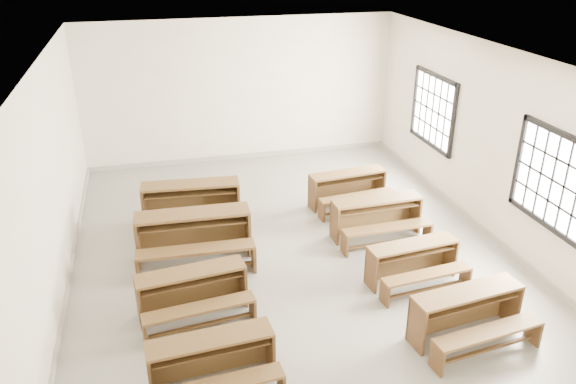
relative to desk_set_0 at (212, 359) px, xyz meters
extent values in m
plane|color=slate|center=(1.64, 2.91, -0.38)|extent=(8.50, 8.50, 0.00)
cube|color=silver|center=(1.64, 2.91, 2.80)|extent=(7.00, 8.50, 0.05)
cube|color=beige|center=(1.64, 7.13, 1.22)|extent=(7.00, 0.05, 3.20)
cube|color=beige|center=(1.64, -1.32, 1.22)|extent=(7.00, 0.05, 3.20)
cube|color=beige|center=(-1.83, 2.91, 1.22)|extent=(0.05, 8.50, 3.20)
cube|color=beige|center=(5.12, 2.91, 1.22)|extent=(0.05, 8.50, 3.20)
cube|color=gray|center=(1.64, 7.14, -0.33)|extent=(7.00, 0.04, 0.10)
cube|color=gray|center=(-1.84, 2.91, -0.33)|extent=(0.04, 8.50, 0.10)
cube|color=gray|center=(5.12, 2.91, -0.33)|extent=(0.04, 8.50, 0.10)
cube|color=white|center=(5.11, 1.11, 1.22)|extent=(0.02, 1.50, 1.30)
cube|color=black|center=(5.09, 1.11, 1.91)|extent=(0.06, 1.62, 0.08)
cube|color=black|center=(5.09, 1.11, 0.53)|extent=(0.06, 1.62, 0.08)
cube|color=black|center=(5.09, 1.90, 1.22)|extent=(0.06, 0.08, 1.46)
cube|color=white|center=(5.11, 4.71, 1.22)|extent=(0.02, 1.50, 1.30)
cube|color=black|center=(5.09, 4.71, 1.91)|extent=(0.06, 1.62, 0.08)
cube|color=black|center=(5.09, 4.71, 0.53)|extent=(0.06, 1.62, 0.08)
cube|color=black|center=(5.09, 3.92, 1.22)|extent=(0.06, 0.08, 1.46)
cube|color=black|center=(5.09, 5.50, 1.22)|extent=(0.06, 0.08, 1.46)
cube|color=brown|center=(0.00, 0.05, 0.25)|extent=(1.47, 0.46, 0.04)
cube|color=brown|center=(-0.01, 0.21, -0.07)|extent=(1.45, 0.13, 0.61)
cube|color=#4C311A|center=(-0.71, 0.00, -0.07)|extent=(0.06, 0.36, 0.61)
cube|color=#4C311A|center=(0.70, 0.09, -0.07)|extent=(0.06, 0.36, 0.61)
cube|color=#4C311A|center=(0.00, 0.03, 0.13)|extent=(1.35, 0.36, 0.02)
cube|color=brown|center=(0.03, -0.39, -0.02)|extent=(1.46, 0.35, 0.04)
cube|color=#4C311A|center=(0.73, -0.35, -0.21)|extent=(0.05, 0.25, 0.34)
cube|color=brown|center=(-0.08, 1.47, 0.27)|extent=(1.52, 0.54, 0.04)
cube|color=brown|center=(-0.10, 1.64, -0.06)|extent=(1.48, 0.21, 0.63)
cube|color=#4C311A|center=(-0.80, 1.39, -0.06)|extent=(0.08, 0.37, 0.63)
cube|color=#4C311A|center=(0.63, 1.56, -0.06)|extent=(0.08, 0.37, 0.63)
cube|color=#4C311A|center=(-0.08, 1.45, 0.14)|extent=(1.39, 0.44, 0.02)
cube|color=brown|center=(-0.03, 1.02, -0.01)|extent=(1.50, 0.43, 0.04)
cube|color=#4C311A|center=(-0.75, 0.94, -0.20)|extent=(0.07, 0.26, 0.35)
cube|color=#4C311A|center=(0.69, 1.11, -0.20)|extent=(0.07, 0.26, 0.35)
cube|color=#4C311A|center=(-0.03, 1.02, -0.29)|extent=(1.37, 0.21, 0.04)
cube|color=brown|center=(0.09, 2.94, 0.41)|extent=(1.82, 0.52, 0.05)
cube|color=brown|center=(0.10, 3.14, 0.00)|extent=(1.80, 0.12, 0.77)
cube|color=#4C311A|center=(-0.79, 2.97, 0.00)|extent=(0.06, 0.45, 0.77)
cube|color=#4C311A|center=(0.97, 2.90, 0.00)|extent=(0.06, 0.45, 0.77)
cube|color=#4C311A|center=(0.09, 2.91, 0.25)|extent=(1.68, 0.41, 0.02)
cube|color=brown|center=(0.07, 2.39, 0.07)|extent=(1.81, 0.39, 0.05)
cube|color=#4C311A|center=(-0.81, 2.42, -0.17)|extent=(0.06, 0.32, 0.43)
cube|color=#4C311A|center=(0.95, 2.35, -0.17)|extent=(0.06, 0.32, 0.43)
cube|color=#4C311A|center=(0.07, 2.39, -0.27)|extent=(1.67, 0.12, 0.05)
cube|color=brown|center=(0.17, 4.18, 0.38)|extent=(1.76, 0.58, 0.04)
cube|color=brown|center=(0.19, 4.37, -0.01)|extent=(1.72, 0.19, 0.73)
cube|color=#4C311A|center=(-0.66, 4.25, -0.01)|extent=(0.08, 0.43, 0.73)
cube|color=#4C311A|center=(1.01, 4.10, -0.01)|extent=(0.08, 0.43, 0.73)
cube|color=#4C311A|center=(0.17, 4.15, 0.22)|extent=(1.62, 0.46, 0.02)
cube|color=brown|center=(0.13, 3.65, 0.05)|extent=(1.74, 0.45, 0.04)
cube|color=#4C311A|center=(-0.71, 3.72, -0.17)|extent=(0.07, 0.30, 0.41)
cube|color=#4C311A|center=(0.97, 3.58, -0.17)|extent=(0.07, 0.30, 0.41)
cube|color=#4C311A|center=(0.13, 3.65, -0.27)|extent=(1.59, 0.19, 0.04)
cube|color=brown|center=(3.29, 0.11, 0.28)|extent=(1.54, 0.55, 0.04)
cube|color=brown|center=(3.27, 0.27, -0.06)|extent=(1.50, 0.22, 0.64)
cube|color=#4C311A|center=(2.57, 0.02, -0.06)|extent=(0.08, 0.38, 0.64)
cube|color=#4C311A|center=(4.02, 0.19, -0.06)|extent=(0.08, 0.38, 0.64)
cube|color=#4C311A|center=(3.29, 0.09, 0.15)|extent=(1.41, 0.45, 0.02)
cube|color=brown|center=(3.35, -0.35, 0.00)|extent=(1.52, 0.44, 0.04)
cube|color=#4C311A|center=(2.62, -0.44, -0.20)|extent=(0.07, 0.27, 0.36)
cube|color=#4C311A|center=(4.08, -0.26, -0.20)|extent=(0.07, 0.27, 0.36)
cube|color=#4C311A|center=(3.35, -0.35, -0.29)|extent=(1.39, 0.21, 0.04)
cube|color=brown|center=(3.19, 1.46, 0.23)|extent=(1.42, 0.48, 0.03)
cube|color=brown|center=(3.18, 1.62, -0.08)|extent=(1.39, 0.17, 0.59)
cube|color=#4C311A|center=(2.52, 1.40, -0.08)|extent=(0.07, 0.35, 0.59)
cube|color=#4C311A|center=(3.87, 1.53, -0.08)|extent=(0.07, 0.35, 0.59)
cube|color=#4C311A|center=(3.20, 1.45, 0.11)|extent=(1.31, 0.39, 0.02)
cube|color=brown|center=(3.24, 1.04, -0.03)|extent=(1.41, 0.38, 0.03)
cube|color=#4C311A|center=(2.56, 0.97, -0.21)|extent=(0.06, 0.25, 0.33)
cube|color=#4C311A|center=(3.91, 1.11, -0.21)|extent=(0.06, 0.25, 0.33)
cube|color=#4C311A|center=(3.24, 1.04, -0.29)|extent=(1.29, 0.17, 0.03)
cube|color=brown|center=(3.22, 2.91, 0.30)|extent=(1.56, 0.43, 0.04)
cube|color=brown|center=(3.21, 3.08, -0.05)|extent=(1.55, 0.08, 0.66)
cube|color=#4C311A|center=(2.46, 2.89, -0.05)|extent=(0.05, 0.39, 0.66)
cube|color=#4C311A|center=(3.97, 2.93, -0.05)|extent=(0.05, 0.39, 0.66)
cube|color=#4C311A|center=(3.22, 2.89, 0.16)|extent=(1.44, 0.33, 0.02)
cube|color=brown|center=(3.23, 2.43, 0.01)|extent=(1.56, 0.31, 0.04)
cube|color=#4C311A|center=(2.47, 2.41, -0.19)|extent=(0.05, 0.27, 0.37)
cube|color=#4C311A|center=(3.98, 2.45, -0.19)|extent=(0.05, 0.27, 0.37)
cube|color=#4C311A|center=(3.23, 2.43, -0.28)|extent=(1.44, 0.09, 0.04)
cube|color=brown|center=(3.15, 4.19, 0.27)|extent=(1.51, 0.52, 0.04)
cube|color=brown|center=(3.13, 4.36, -0.06)|extent=(1.48, 0.18, 0.63)
cube|color=#4C311A|center=(2.43, 4.12, -0.06)|extent=(0.07, 0.37, 0.63)
cube|color=#4C311A|center=(3.87, 4.27, -0.06)|extent=(0.07, 0.37, 0.63)
cube|color=#4C311A|center=(3.15, 4.18, 0.14)|extent=(1.39, 0.41, 0.02)
cube|color=brown|center=(3.20, 3.74, -0.01)|extent=(1.50, 0.41, 0.04)
cube|color=#4C311A|center=(2.48, 3.67, -0.20)|extent=(0.06, 0.26, 0.35)
cube|color=#4C311A|center=(3.91, 3.81, -0.20)|extent=(0.06, 0.26, 0.35)
cube|color=#4C311A|center=(3.20, 3.74, -0.29)|extent=(1.37, 0.18, 0.04)
camera|label=1|loc=(-0.41, -5.07, 4.41)|focal=35.00mm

